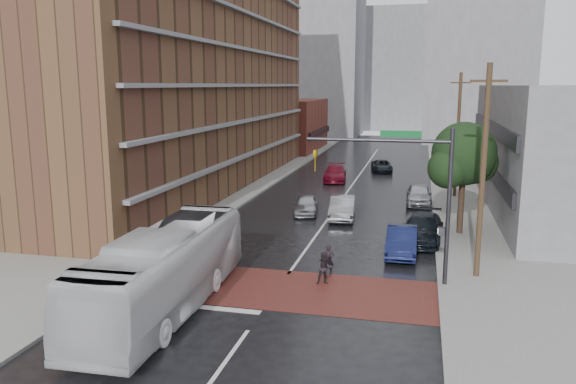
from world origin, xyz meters
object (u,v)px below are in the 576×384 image
Objects in this scene: pedestrian_a at (329,260)px; car_parked_far at (419,194)px; car_travel_a at (306,204)px; car_parked_near at (402,241)px; car_parked_mid at (423,229)px; suv_travel at (382,166)px; car_travel_b at (342,208)px; pedestrian_b at (324,268)px; transit_bus at (166,270)px; car_travel_c at (335,173)px.

car_parked_far is (4.10, 17.52, 0.07)m from pedestrian_a.
car_travel_a is 10.93m from car_parked_near.
car_parked_mid reaches higher than car_travel_a.
suv_travel is 0.82× the size of car_parked_mid.
car_travel_b is at bearing 118.87° from car_parked_near.
pedestrian_a is at bearing -82.17° from car_travel_a.
pedestrian_b is 34.97m from suv_travel.
car_parked_far reaches higher than pedestrian_a.
car_parked_near is (6.98, -8.41, 0.07)m from car_travel_a.
car_parked_mid is (8.08, -5.45, 0.10)m from car_travel_a.
suv_travel is 0.97× the size of car_parked_near.
car_travel_b reaches higher than suv_travel.
suv_travel is at bearing 79.86° from transit_bus.
pedestrian_b is at bearing -121.52° from car_parked_near.
pedestrian_b is 14.37m from car_travel_a.
suv_travel is at bearing 83.62° from pedestrian_a.
pedestrian_b is (0.03, -1.43, 0.03)m from pedestrian_a.
pedestrian_a is at bearing -87.77° from car_travel_c.
car_travel_b is (-0.96, 11.58, 0.05)m from pedestrian_a.
car_travel_c is 23.77m from car_parked_near.
car_travel_b is 0.93× the size of car_travel_c.
car_travel_b is at bearing -85.25° from car_travel_c.
car_parked_near is (3.28, 5.47, -0.01)m from pedestrian_b.
pedestrian_a is 0.31× the size of car_parked_far.
pedestrian_b reaches higher than car_travel_a.
car_parked_mid is (4.25, -26.54, 0.17)m from suv_travel.
car_parked_mid is at bearing -89.50° from car_parked_far.
car_parked_near is at bearing -92.03° from suv_travel.
transit_bus reaches higher than car_travel_b.
car_parked_mid is at bearing -73.28° from car_travel_c.
car_parked_far is at bearing 44.81° from car_travel_b.
pedestrian_b reaches higher than car_travel_c.
car_parked_near is at bearing 45.81° from transit_bus.
transit_bus is 32.60m from car_travel_c.
transit_bus reaches higher than suv_travel.
pedestrian_b is at bearing -98.33° from suv_travel.
suv_travel is at bearing 54.06° from car_travel_c.
car_parked_near is 3.16m from car_parked_mid.
car_travel_c is (-3.79, 26.72, 0.00)m from pedestrian_a.
car_travel_c is at bearing 116.86° from car_parked_mid.
car_parked_near is (9.04, 9.84, -0.92)m from transit_bus.
pedestrian_a is at bearing 72.88° from pedestrian_b.
car_parked_far is at bearing 95.96° from car_parked_mid.
car_parked_near is 13.51m from car_parked_far.
transit_bus is at bearing -133.19° from car_parked_near.
car_parked_mid is (4.38, 8.43, 0.02)m from pedestrian_b.
pedestrian_a is 33.54m from suv_travel.
car_parked_far is at bearing -84.28° from suv_travel.
transit_bus reaches higher than car_travel_c.
pedestrian_a is at bearing 43.71° from transit_bus.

